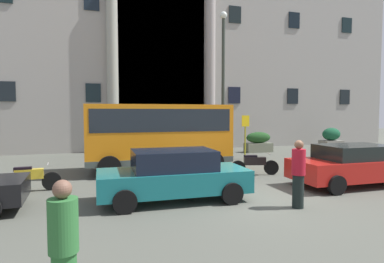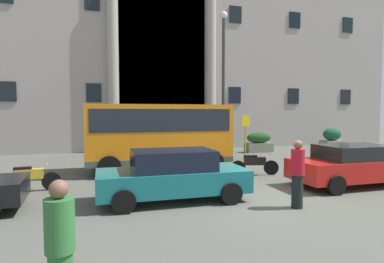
% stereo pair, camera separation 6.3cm
% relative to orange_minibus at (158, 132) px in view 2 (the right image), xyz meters
% --- Properties ---
extents(ground_plane, '(80.00, 64.00, 0.12)m').
position_rel_orange_minibus_xyz_m(ground_plane, '(2.12, -5.50, -1.78)').
color(ground_plane, '#4E5047').
extents(office_building_facade, '(36.49, 9.61, 17.30)m').
position_rel_orange_minibus_xyz_m(office_building_facade, '(2.12, 11.98, 6.93)').
color(office_building_facade, '#9B978F').
rests_on(office_building_facade, ground_plane).
extents(orange_minibus, '(6.10, 2.80, 2.90)m').
position_rel_orange_minibus_xyz_m(orange_minibus, '(0.00, 0.00, 0.00)').
color(orange_minibus, orange).
rests_on(orange_minibus, ground_plane).
extents(bus_stop_sign, '(0.44, 0.08, 2.40)m').
position_rel_orange_minibus_xyz_m(bus_stop_sign, '(5.15, 1.92, -0.22)').
color(bus_stop_sign, olive).
rests_on(bus_stop_sign, ground_plane).
extents(hedge_planter_entrance_left, '(2.11, 0.97, 1.32)m').
position_rel_orange_minibus_xyz_m(hedge_planter_entrance_left, '(0.83, 4.96, -1.08)').
color(hedge_planter_entrance_left, slate).
rests_on(hedge_planter_entrance_left, ground_plane).
extents(hedge_planter_west, '(1.76, 0.74, 1.30)m').
position_rel_orange_minibus_xyz_m(hedge_planter_west, '(7.43, 4.63, -1.09)').
color(hedge_planter_west, '#676C58').
rests_on(hedge_planter_west, ground_plane).
extents(hedge_planter_far_west, '(1.44, 0.94, 1.47)m').
position_rel_orange_minibus_xyz_m(hedge_planter_far_west, '(13.38, 4.97, -1.01)').
color(hedge_planter_far_west, gray).
rests_on(hedge_planter_far_west, ground_plane).
extents(hedge_planter_entrance_right, '(1.53, 0.87, 1.34)m').
position_rel_orange_minibus_xyz_m(hedge_planter_entrance_right, '(4.34, 5.18, -1.07)').
color(hedge_planter_entrance_right, '#6A5E5E').
rests_on(hedge_planter_entrance_right, ground_plane).
extents(parked_coupe_end, '(4.44, 2.01, 1.43)m').
position_rel_orange_minibus_xyz_m(parked_coupe_end, '(6.02, -4.82, -0.98)').
color(parked_coupe_end, '#B31B15').
rests_on(parked_coupe_end, ground_plane).
extents(parked_estate_mid, '(4.33, 1.98, 1.48)m').
position_rel_orange_minibus_xyz_m(parked_estate_mid, '(-0.47, -4.85, -0.97)').
color(parked_estate_mid, '#16686C').
rests_on(parked_estate_mid, ground_plane).
extents(motorcycle_far_end, '(1.94, 0.70, 0.89)m').
position_rel_orange_minibus_xyz_m(motorcycle_far_end, '(3.55, -2.12, -1.26)').
color(motorcycle_far_end, black).
rests_on(motorcycle_far_end, ground_plane).
extents(motorcycle_near_kerb, '(1.92, 0.55, 0.89)m').
position_rel_orange_minibus_xyz_m(motorcycle_near_kerb, '(-4.75, -2.55, -1.26)').
color(motorcycle_near_kerb, black).
rests_on(motorcycle_near_kerb, ground_plane).
extents(scooter_by_planter, '(1.97, 0.55, 0.89)m').
position_rel_orange_minibus_xyz_m(scooter_by_planter, '(9.88, -2.42, -1.26)').
color(scooter_by_planter, black).
rests_on(scooter_by_planter, ground_plane).
extents(pedestrian_child_trailing, '(0.36, 0.36, 1.76)m').
position_rel_orange_minibus_xyz_m(pedestrian_child_trailing, '(-3.02, -9.71, -0.83)').
color(pedestrian_child_trailing, '#2A6931').
rests_on(pedestrian_child_trailing, ground_plane).
extents(pedestrian_man_crossing, '(0.36, 0.36, 1.83)m').
position_rel_orange_minibus_xyz_m(pedestrian_man_crossing, '(2.56, -6.52, -0.79)').
color(pedestrian_man_crossing, black).
rests_on(pedestrian_man_crossing, ground_plane).
extents(lamppost_plaza_centre, '(0.40, 0.40, 8.09)m').
position_rel_orange_minibus_xyz_m(lamppost_plaza_centre, '(4.19, 2.77, 2.96)').
color(lamppost_plaza_centre, '#303830').
rests_on(lamppost_plaza_centre, ground_plane).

